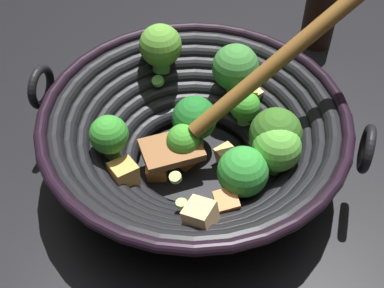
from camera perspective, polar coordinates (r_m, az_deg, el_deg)
name	(u,v)px	position (r m, az deg, el deg)	size (l,w,h in m)	color
ground_plane	(195,169)	(0.64, 0.34, -2.78)	(4.00, 4.00, 0.00)	black
wok	(198,132)	(0.59, 0.70, 1.33)	(0.41, 0.35, 0.25)	black
soy_sauce_bottle	(324,1)	(0.82, 14.51, 15.15)	(0.05, 0.05, 0.18)	black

